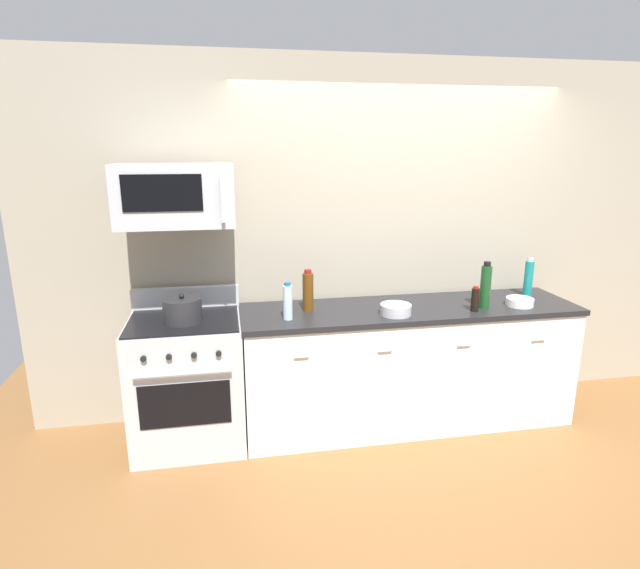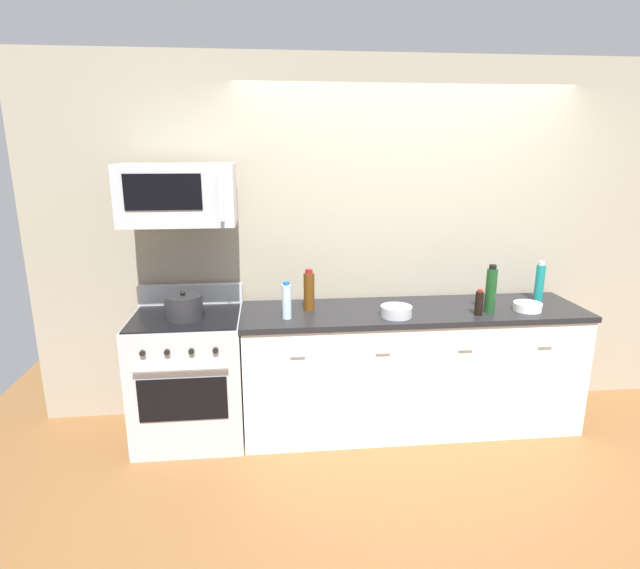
{
  "view_description": "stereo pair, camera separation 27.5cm",
  "coord_description": "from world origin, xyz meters",
  "views": [
    {
      "loc": [
        -1.31,
        -3.42,
        2.04
      ],
      "look_at": [
        -0.68,
        -0.05,
        1.13
      ],
      "focal_mm": 28.79,
      "sensor_mm": 36.0,
      "label": 1
    },
    {
      "loc": [
        -1.04,
        -3.46,
        2.04
      ],
      "look_at": [
        -0.68,
        -0.05,
        1.13
      ],
      "focal_mm": 28.79,
      "sensor_mm": 36.0,
      "label": 2
    }
  ],
  "objects": [
    {
      "name": "bottle_wine_amber",
      "position": [
        -0.75,
        0.05,
        1.06
      ],
      "size": [
        0.08,
        0.08,
        0.3
      ],
      "color": "#59330F",
      "rests_on": "countertop_slab"
    },
    {
      "name": "bowl_steel_prep",
      "position": [
        -0.17,
        -0.16,
        0.96
      ],
      "size": [
        0.22,
        0.22,
        0.07
      ],
      "color": "#B2B5BA",
      "rests_on": "countertop_slab"
    },
    {
      "name": "bowl_white_ceramic",
      "position": [
        0.8,
        -0.12,
        0.95
      ],
      "size": [
        0.2,
        0.2,
        0.06
      ],
      "color": "white",
      "rests_on": "countertop_slab"
    },
    {
      "name": "back_wall",
      "position": [
        0.0,
        0.41,
        1.35
      ],
      "size": [
        5.57,
        0.1,
        2.7
      ],
      "primitive_type": "cube",
      "color": "#9E937F",
      "rests_on": "ground_plane"
    },
    {
      "name": "ground_plane",
      "position": [
        0.0,
        0.0,
        0.0
      ],
      "size": [
        6.69,
        6.69,
        0.0
      ],
      "primitive_type": "plane",
      "color": "brown"
    },
    {
      "name": "bottle_soy_sauce_dark",
      "position": [
        0.41,
        -0.18,
        1.01
      ],
      "size": [
        0.06,
        0.06,
        0.18
      ],
      "color": "black",
      "rests_on": "countertop_slab"
    },
    {
      "name": "counter_unit",
      "position": [
        0.0,
        -0.0,
        0.46
      ],
      "size": [
        2.48,
        0.66,
        0.92
      ],
      "color": "white",
      "rests_on": "ground_plane"
    },
    {
      "name": "bottle_sparkling_teal",
      "position": [
        1.01,
        0.11,
        1.06
      ],
      "size": [
        0.07,
        0.07,
        0.3
      ],
      "color": "#197F7A",
      "rests_on": "countertop_slab"
    },
    {
      "name": "microwave",
      "position": [
        -1.62,
        0.05,
        1.75
      ],
      "size": [
        0.74,
        0.44,
        0.4
      ],
      "color": "#B7BABF"
    },
    {
      "name": "bottle_water_clear",
      "position": [
        -0.92,
        -0.12,
        1.04
      ],
      "size": [
        0.06,
        0.06,
        0.26
      ],
      "color": "silver",
      "rests_on": "countertop_slab"
    },
    {
      "name": "stockpot",
      "position": [
        -1.62,
        -0.05,
        1.0
      ],
      "size": [
        0.26,
        0.26,
        0.2
      ],
      "color": "#262628",
      "rests_on": "range_oven"
    },
    {
      "name": "range_oven",
      "position": [
        -1.62,
        0.0,
        0.47
      ],
      "size": [
        0.76,
        0.69,
        1.07
      ],
      "color": "#B7BABF",
      "rests_on": "ground_plane"
    },
    {
      "name": "bottle_wine_green",
      "position": [
        0.52,
        -0.12,
        1.08
      ],
      "size": [
        0.08,
        0.08,
        0.34
      ],
      "color": "#19471E",
      "rests_on": "countertop_slab"
    }
  ]
}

